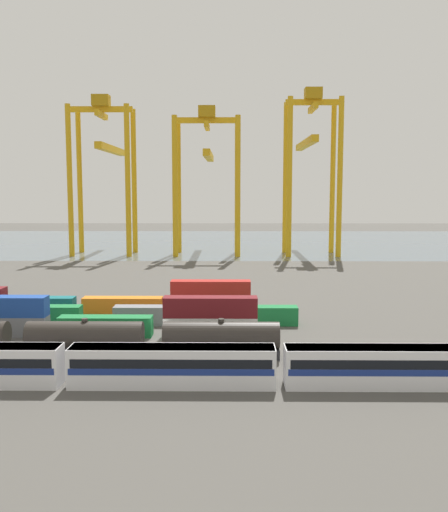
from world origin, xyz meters
The scene contains 19 objects.
ground_plane centered at (0.00, 40.00, 0.00)m, with size 420.00×420.00×0.00m, color #4C4944.
harbour_water centered at (0.00, 133.86, 0.00)m, with size 400.00×110.00×0.01m, color slate.
passenger_train centered at (3.60, -18.23, 2.14)m, with size 61.42×3.14×3.90m.
freight_tank_row centered at (-7.28, -8.73, 2.12)m, with size 43.99×3.00×4.46m.
shipping_container_1 centered at (-20.62, 0.61, 1.30)m, with size 12.10×2.44×2.60m, color slate.
shipping_container_2 centered at (-20.62, 0.61, 3.90)m, with size 12.10×2.44×2.60m, color #1C4299.
shipping_container_3 centered at (-7.00, 0.61, 1.30)m, with size 12.10×2.44×2.60m, color #197538.
shipping_container_4 centered at (6.62, 0.61, 1.30)m, with size 12.10×2.44×2.60m, color silver.
shipping_container_5 centered at (6.62, 0.61, 3.90)m, with size 12.10×2.44×2.60m, color maroon.
shipping_container_8 centered at (-14.94, 7.21, 1.30)m, with size 6.04×2.44×2.60m, color #197538.
shipping_container_9 centered at (-1.17, 7.21, 1.30)m, with size 12.10×2.44×2.60m, color slate.
shipping_container_10 centered at (12.60, 7.21, 1.30)m, with size 12.10×2.44×2.60m, color #197538.
shipping_container_13 centered at (-20.69, 13.80, 1.30)m, with size 12.10×2.44×2.60m, color #146066.
shipping_container_14 centered at (-7.24, 13.80, 1.30)m, with size 12.10×2.44×2.60m, color orange.
shipping_container_15 centered at (6.20, 13.80, 1.30)m, with size 12.10×2.44×2.60m, color orange.
shipping_container_16 centered at (6.20, 13.80, 3.90)m, with size 12.10×2.44×2.60m, color #AD211C.
gantry_crane_west centered at (-27.78, 97.58, 27.46)m, with size 17.93×37.44×45.71m.
gantry_crane_central centered at (2.44, 97.54, 25.82)m, with size 19.19×36.74×42.58m.
gantry_crane_east centered at (32.65, 97.82, 28.58)m, with size 15.64×39.59×47.57m.
Camera 1 is at (9.19, -71.78, 18.95)m, focal length 40.12 mm.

